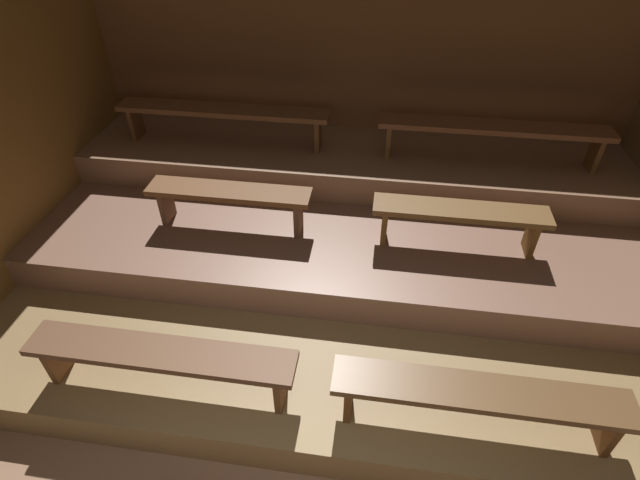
{
  "coord_description": "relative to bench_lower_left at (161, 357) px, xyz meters",
  "views": [
    {
      "loc": [
        0.33,
        -0.53,
        3.53
      ],
      "look_at": [
        -0.18,
        2.98,
        0.68
      ],
      "focal_mm": 26.85,
      "sensor_mm": 36.0,
      "label": 1
    }
  ],
  "objects": [
    {
      "name": "ground",
      "position": [
        1.13,
        0.97,
        -0.71
      ],
      "size": [
        6.85,
        5.67,
        0.08
      ],
      "primitive_type": "cube",
      "color": "#8D674B"
    },
    {
      "name": "wall_back",
      "position": [
        1.13,
        3.43,
        0.61
      ],
      "size": [
        6.85,
        0.06,
        2.57
      ],
      "primitive_type": "cube",
      "color": "brown",
      "rests_on": "ground"
    },
    {
      "name": "platform_lower",
      "position": [
        1.13,
        1.51,
        -0.51
      ],
      "size": [
        6.05,
        3.79,
        0.32
      ],
      "primitive_type": "cube",
      "color": "olive",
      "rests_on": "ground"
    },
    {
      "name": "platform_middle",
      "position": [
        1.13,
        2.12,
        -0.19
      ],
      "size": [
        6.05,
        2.57,
        0.32
      ],
      "primitive_type": "cube",
      "color": "#855D49",
      "rests_on": "platform_lower"
    },
    {
      "name": "platform_upper",
      "position": [
        1.13,
        2.81,
        0.13
      ],
      "size": [
        6.05,
        1.19,
        0.32
      ],
      "primitive_type": "cube",
      "color": "#8C6448",
      "rests_on": "platform_middle"
    },
    {
      "name": "bench_lower_left",
      "position": [
        0.0,
        0.0,
        0.0
      ],
      "size": [
        2.0,
        0.31,
        0.42
      ],
      "color": "brown",
      "rests_on": "platform_lower"
    },
    {
      "name": "bench_lower_right",
      "position": [
        2.27,
        0.0,
        0.0
      ],
      "size": [
        2.0,
        0.31,
        0.42
      ],
      "color": "brown",
      "rests_on": "platform_lower"
    },
    {
      "name": "bench_middle_left",
      "position": [
        0.05,
        1.67,
        0.31
      ],
      "size": [
        1.58,
        0.31,
        0.42
      ],
      "color": "brown",
      "rests_on": "platform_middle"
    },
    {
      "name": "bench_middle_right",
      "position": [
        2.22,
        1.67,
        0.31
      ],
      "size": [
        1.58,
        0.31,
        0.42
      ],
      "color": "brown",
      "rests_on": "platform_middle"
    },
    {
      "name": "bench_upper_left",
      "position": [
        -0.31,
        2.77,
        0.64
      ],
      "size": [
        2.36,
        0.31,
        0.42
      ],
      "color": "brown",
      "rests_on": "platform_upper"
    },
    {
      "name": "bench_upper_right",
      "position": [
        2.58,
        2.77,
        0.64
      ],
      "size": [
        2.36,
        0.31,
        0.42
      ],
      "color": "brown",
      "rests_on": "platform_upper"
    }
  ]
}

